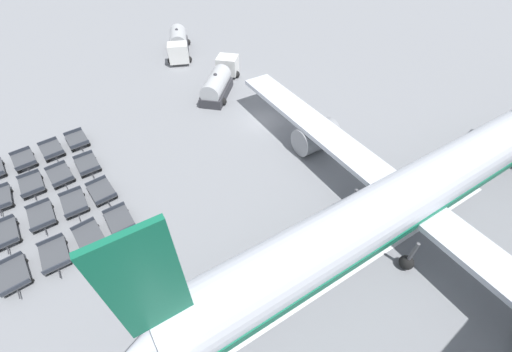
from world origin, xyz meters
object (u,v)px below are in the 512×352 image
(baggage_dolly_row_near_col_c, at_px, (5,234))
(baggage_dolly_row_mid_b_col_b, at_px, (60,175))
(airplane, at_px, (421,189))
(baggage_dolly_row_mid_b_col_d, at_px, (90,237))
(baggage_dolly_row_mid_a_col_a, at_px, (24,160))
(baggage_dolly_row_mid_b_col_c, at_px, (74,203))
(baggage_dolly_row_far_col_b, at_px, (88,164))
(baggage_dolly_row_mid_a_col_d, at_px, (55,255))
(baggage_dolly_row_far_col_a, at_px, (77,140))
(fuel_tanker_secondary, at_px, (179,44))
(baggage_dolly_row_far_col_d, at_px, (120,221))
(baggage_dolly_row_near_col_d, at_px, (13,275))
(baggage_dolly_row_mid_b_col_a, at_px, (52,150))
(fuel_tanker_primary, at_px, (219,82))
(baggage_dolly_row_mid_a_col_c, at_px, (41,216))
(baggage_dolly_row_mid_a_col_b, at_px, (32,185))
(baggage_dolly_row_far_col_c, at_px, (102,191))

(baggage_dolly_row_near_col_c, distance_m, baggage_dolly_row_mid_b_col_b, 6.41)
(airplane, xyz_separation_m, baggage_dolly_row_mid_b_col_d, (-12.78, -20.67, -3.02))
(baggage_dolly_row_mid_a_col_a, xyz_separation_m, baggage_dolly_row_mid_b_col_c, (8.32, 2.38, 0.00))
(baggage_dolly_row_mid_b_col_b, height_order, baggage_dolly_row_far_col_b, same)
(baggage_dolly_row_mid_a_col_d, xyz_separation_m, baggage_dolly_row_far_col_a, (-12.65, 4.80, 0.00))
(fuel_tanker_secondary, height_order, baggage_dolly_row_far_col_d, fuel_tanker_secondary)
(baggage_dolly_row_near_col_d, relative_size, baggage_dolly_row_far_col_d, 1.00)
(baggage_dolly_row_mid_b_col_b, xyz_separation_m, baggage_dolly_row_far_col_d, (8.09, 2.51, 0.00))
(baggage_dolly_row_far_col_d, bearing_deg, baggage_dolly_row_near_col_d, -88.48)
(baggage_dolly_row_mid_a_col_a, height_order, baggage_dolly_row_mid_b_col_a, same)
(baggage_dolly_row_mid_a_col_d, bearing_deg, fuel_tanker_secondary, 138.73)
(baggage_dolly_row_far_col_b, bearing_deg, baggage_dolly_row_near_col_c, -59.59)
(fuel_tanker_primary, relative_size, baggage_dolly_row_near_col_d, 2.55)
(baggage_dolly_row_mid_a_col_c, height_order, baggage_dolly_row_far_col_b, same)
(baggage_dolly_row_mid_b_col_a, bearing_deg, baggage_dolly_row_mid_a_col_a, -89.02)
(baggage_dolly_row_near_col_d, xyz_separation_m, baggage_dolly_row_far_col_d, (-0.19, 7.33, 0.00))
(baggage_dolly_row_far_col_b, height_order, baggage_dolly_row_far_col_d, same)
(baggage_dolly_row_mid_a_col_a, xyz_separation_m, baggage_dolly_row_mid_b_col_d, (12.41, 2.43, 0.00))
(baggage_dolly_row_mid_a_col_d, relative_size, baggage_dolly_row_mid_b_col_c, 1.00)
(airplane, relative_size, fuel_tanker_primary, 5.06)
(airplane, distance_m, baggage_dolly_row_mid_b_col_d, 24.49)
(baggage_dolly_row_mid_b_col_b, distance_m, baggage_dolly_row_mid_b_col_c, 4.14)
(airplane, height_order, baggage_dolly_row_mid_a_col_d, airplane)
(baggage_dolly_row_near_col_d, height_order, baggage_dolly_row_mid_b_col_a, same)
(baggage_dolly_row_mid_a_col_d, height_order, baggage_dolly_row_far_col_b, same)
(fuel_tanker_primary, bearing_deg, fuel_tanker_secondary, 175.16)
(baggage_dolly_row_mid_a_col_d, bearing_deg, baggage_dolly_row_mid_b_col_d, 91.29)
(baggage_dolly_row_mid_b_col_b, bearing_deg, baggage_dolly_row_far_col_b, 90.63)
(baggage_dolly_row_mid_a_col_a, bearing_deg, baggage_dolly_row_far_col_a, 92.17)
(baggage_dolly_row_mid_b_col_c, height_order, baggage_dolly_row_mid_b_col_d, same)
(baggage_dolly_row_mid_a_col_a, height_order, baggage_dolly_row_mid_b_col_b, same)
(baggage_dolly_row_mid_b_col_d, xyz_separation_m, baggage_dolly_row_far_col_a, (-12.60, 2.38, 0.00))
(baggage_dolly_row_far_col_d, bearing_deg, airplane, 54.83)
(baggage_dolly_row_mid_a_col_a, distance_m, baggage_dolly_row_mid_b_col_b, 4.74)
(baggage_dolly_row_near_col_c, xyz_separation_m, baggage_dolly_row_mid_b_col_d, (4.05, 5.02, 0.00))
(baggage_dolly_row_mid_a_col_d, distance_m, baggage_dolly_row_mid_b_col_d, 2.43)
(baggage_dolly_row_mid_b_col_d, bearing_deg, baggage_dolly_row_mid_a_col_b, -163.80)
(fuel_tanker_secondary, relative_size, baggage_dolly_row_mid_b_col_c, 2.59)
(airplane, xyz_separation_m, fuel_tanker_primary, (-25.73, -1.33, -2.25))
(baggage_dolly_row_mid_a_col_a, distance_m, baggage_dolly_row_mid_a_col_d, 12.47)
(baggage_dolly_row_near_col_c, height_order, baggage_dolly_row_far_col_d, same)
(fuel_tanker_secondary, height_order, baggage_dolly_row_mid_b_col_b, fuel_tanker_secondary)
(baggage_dolly_row_far_col_c, bearing_deg, fuel_tanker_secondary, 140.21)
(airplane, height_order, baggage_dolly_row_near_col_c, airplane)
(baggage_dolly_row_near_col_d, bearing_deg, baggage_dolly_row_mid_b_col_a, 158.20)
(baggage_dolly_row_near_col_c, xyz_separation_m, baggage_dolly_row_mid_a_col_b, (-4.41, 2.57, 0.00))
(baggage_dolly_row_mid_a_col_a, bearing_deg, baggage_dolly_row_far_col_b, 47.95)
(baggage_dolly_row_near_col_c, height_order, baggage_dolly_row_mid_b_col_a, same)
(baggage_dolly_row_mid_a_col_d, relative_size, baggage_dolly_row_far_col_c, 1.00)
(baggage_dolly_row_mid_a_col_b, xyz_separation_m, baggage_dolly_row_far_col_c, (4.38, 4.63, 0.00))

